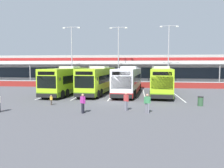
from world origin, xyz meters
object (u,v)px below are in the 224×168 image
Objects in this scene: coach_bus_leftmost at (68,81)px; pedestrian_child at (51,100)px; coach_bus_right_centre at (161,81)px; pedestrian_near_bin at (147,103)px; lamp_post_west at (72,52)px; lamp_post_east at (169,52)px; litter_bin at (200,101)px; coach_bus_left_centre at (98,81)px; pedestrian_approaching_bus at (126,101)px; coach_bus_centre at (128,81)px; lamp_post_centre at (118,52)px; pedestrian_in_dark_coat at (83,103)px.

pedestrian_child is (1.04, -8.73, -1.24)m from coach_bus_leftmost.
pedestrian_near_bin is at bearing -101.21° from coach_bus_right_centre.
pedestrian_near_bin is at bearing -60.13° from lamp_post_west.
litter_bin is at bearing -88.26° from lamp_post_east.
coach_bus_left_centre is at bearing 116.99° from pedestrian_near_bin.
pedestrian_approaching_bus is 7.71m from litter_bin.
coach_bus_centre is 15.74m from lamp_post_west.
pedestrian_approaching_bus is at bearing -83.60° from lamp_post_centre.
lamp_post_west reaches higher than pedestrian_approaching_bus.
pedestrian_in_dark_coat is at bearing -121.36° from coach_bus_right_centre.
litter_bin is at bearing 36.43° from pedestrian_near_bin.
coach_bus_centre reaches higher than pedestrian_approaching_bus.
coach_bus_leftmost is 12.77m from coach_bus_right_centre.
coach_bus_left_centre is 13.26× the size of litter_bin.
pedestrian_in_dark_coat is (0.93, -12.75, -0.91)m from coach_bus_left_centre.
lamp_post_west reaches higher than coach_bus_right_centre.
pedestrian_approaching_bus is at bearing -14.07° from pedestrian_child.
lamp_post_east is (6.51, 22.07, 5.42)m from pedestrian_approaching_bus.
lamp_post_east is at bearing 44.53° from coach_bus_left_centre.
lamp_post_east is 11.83× the size of litter_bin.
litter_bin is (10.61, 4.46, -0.41)m from pedestrian_in_dark_coat.
pedestrian_approaching_bus is 23.44m from lamp_post_centre.
coach_bus_leftmost is 7.61× the size of pedestrian_near_bin.
coach_bus_left_centre is at bearing 111.46° from pedestrian_approaching_bus.
lamp_post_centre is at bearing 101.24° from coach_bus_centre.
coach_bus_centre is 11.03m from litter_bin.
lamp_post_east is at bearing 37.20° from coach_bus_leftmost.
coach_bus_centre is 1.12× the size of lamp_post_centre.
lamp_post_west and lamp_post_centre have the same top height.
coach_bus_left_centre is at bearing 177.60° from coach_bus_centre.
lamp_post_west reaches higher than coach_bus_left_centre.
lamp_post_east is at bearing 1.67° from lamp_post_west.
pedestrian_in_dark_coat is 0.15× the size of lamp_post_east.
lamp_post_centre is at bearing 116.11° from litter_bin.
coach_bus_left_centre is 1.12× the size of lamp_post_centre.
coach_bus_right_centre is 1.12× the size of lamp_post_east.
lamp_post_west is 1.00× the size of lamp_post_east.
pedestrian_approaching_bus is 1.74× the size of litter_bin.
coach_bus_left_centre is 16.01m from lamp_post_east.
pedestrian_child is 0.09× the size of lamp_post_east.
coach_bus_leftmost is at bearing -170.69° from coach_bus_left_centre.
coach_bus_centre reaches higher than pedestrian_child.
lamp_post_east is (15.09, 11.46, 4.50)m from coach_bus_leftmost.
coach_bus_left_centre reaches higher than pedestrian_in_dark_coat.
pedestrian_child is 1.08× the size of litter_bin.
lamp_post_east is (6.76, 10.95, 4.50)m from coach_bus_centre.
coach_bus_centre is 11.16m from pedestrian_approaching_bus.
lamp_post_west is (-11.13, 21.56, 5.42)m from pedestrian_approaching_bus.
lamp_post_centre is at bearing 120.30° from coach_bus_right_centre.
coach_bus_right_centre is (8.62, -0.13, 0.00)m from coach_bus_left_centre.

